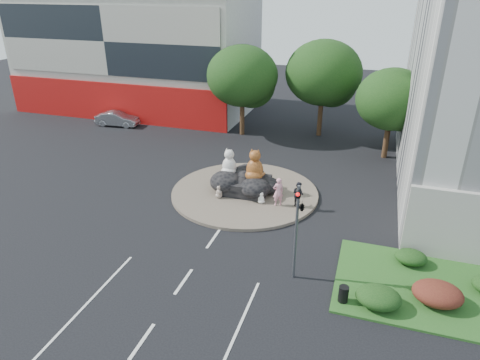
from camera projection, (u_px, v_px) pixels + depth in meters
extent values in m
plane|color=black|center=(184.00, 282.00, 20.76)|extent=(120.00, 120.00, 0.00)
cylinder|color=brown|center=(245.00, 192.00, 29.35)|extent=(10.00, 10.00, 0.20)
cube|color=beige|center=(139.00, 54.00, 47.42)|extent=(25.00, 12.00, 12.00)
cube|color=#B51310|center=(112.00, 102.00, 43.88)|extent=(25.00, 0.30, 4.00)
cube|color=#B2AD9E|center=(104.00, 41.00, 41.31)|extent=(24.00, 0.15, 6.50)
cube|color=#20541C|center=(445.00, 292.00, 19.98)|extent=(10.00, 6.00, 0.12)
cylinder|color=#382314|center=(242.00, 115.00, 40.08)|extent=(0.44, 0.44, 3.74)
ellipsoid|color=#113410|center=(242.00, 76.00, 38.54)|extent=(6.46, 6.46, 5.49)
sphere|color=#113410|center=(252.00, 85.00, 39.10)|extent=(4.25, 4.25, 4.25)
sphere|color=#113410|center=(234.00, 83.00, 38.72)|extent=(3.74, 3.74, 3.74)
cylinder|color=#382314|center=(320.00, 115.00, 39.81)|extent=(0.44, 0.44, 3.96)
ellipsoid|color=#113410|center=(324.00, 73.00, 38.18)|extent=(6.84, 6.84, 5.81)
sphere|color=#113410|center=(332.00, 82.00, 38.76)|extent=(4.50, 4.50, 4.50)
sphere|color=#113410|center=(315.00, 80.00, 38.38)|extent=(3.96, 3.96, 3.96)
cylinder|color=#382314|center=(387.00, 138.00, 34.82)|extent=(0.44, 0.44, 3.30)
ellipsoid|color=#113410|center=(393.00, 99.00, 33.46)|extent=(5.70, 5.70, 4.84)
sphere|color=#113410|center=(402.00, 108.00, 33.99)|extent=(3.75, 3.75, 3.75)
sphere|color=#113410|center=(382.00, 106.00, 33.62)|extent=(3.30, 3.30, 3.30)
ellipsoid|color=#113410|center=(378.00, 297.00, 18.88)|extent=(2.00, 1.60, 0.90)
ellipsoid|color=#4C1714|center=(438.00, 294.00, 19.02)|extent=(2.20, 1.76, 0.99)
ellipsoid|color=#113410|center=(411.00, 257.00, 21.78)|extent=(1.60, 1.28, 0.72)
cylinder|color=#595B60|center=(296.00, 234.00, 20.04)|extent=(0.14, 0.14, 5.00)
imported|color=black|center=(298.00, 202.00, 19.33)|extent=(0.21, 0.26, 1.30)
imported|color=black|center=(302.00, 206.00, 19.35)|extent=(0.26, 1.24, 0.50)
sphere|color=red|center=(298.00, 194.00, 18.98)|extent=(0.18, 0.18, 0.18)
cylinder|color=#595B60|center=(471.00, 176.00, 22.36)|extent=(0.18, 0.18, 8.00)
cylinder|color=#595B60|center=(467.00, 99.00, 20.95)|extent=(2.00, 0.12, 0.12)
cube|color=silver|center=(444.00, 100.00, 21.27)|extent=(0.50, 0.22, 0.12)
imported|color=pink|center=(278.00, 192.00, 27.10)|extent=(0.82, 0.74, 1.89)
imported|color=black|center=(298.00, 194.00, 27.04)|extent=(1.02, 0.99, 1.66)
imported|color=#929499|center=(117.00, 119.00, 42.97)|extent=(4.46, 1.94, 1.43)
cylinder|color=black|center=(343.00, 294.00, 19.17)|extent=(0.52, 0.52, 0.79)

